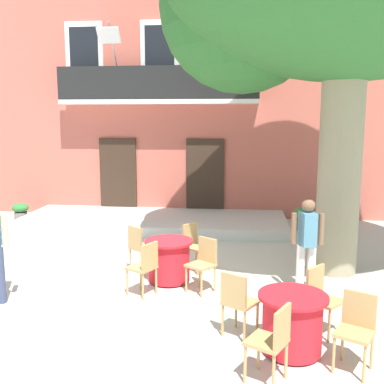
{
  "coord_description": "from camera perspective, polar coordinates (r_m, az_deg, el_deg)",
  "views": [
    {
      "loc": [
        1.64,
        -8.01,
        2.92
      ],
      "look_at": [
        0.54,
        1.63,
        1.3
      ],
      "focal_mm": 42.13,
      "sensor_mm": 36.0,
      "label": 1
    }
  ],
  "objects": [
    {
      "name": "cafe_chair_middle_2",
      "position": [
        7.67,
        1.47,
        -8.71
      ],
      "size": [
        0.56,
        0.56,
        0.91
      ],
      "color": "tan",
      "rests_on": "ground"
    },
    {
      "name": "ground_planter_right",
      "position": [
        12.14,
        13.55,
        -3.11
      ],
      "size": [
        0.34,
        0.34,
        0.59
      ],
      "color": "slate",
      "rests_on": "ground"
    },
    {
      "name": "cafe_chair_near_tree_0",
      "position": [
        6.52,
        16.04,
        -12.44
      ],
      "size": [
        0.56,
        0.56,
        0.91
      ],
      "color": "tan",
      "rests_on": "ground"
    },
    {
      "name": "entrance_step_platform",
      "position": [
        12.32,
        -4.89,
        -3.68
      ],
      "size": [
        7.12,
        2.52,
        0.25
      ],
      "primitive_type": "cube",
      "color": "silver",
      "rests_on": "ground"
    },
    {
      "name": "ground_planter_left",
      "position": [
        13.78,
        -20.88,
        -2.22
      ],
      "size": [
        0.47,
        0.47,
        0.49
      ],
      "color": "slate",
      "rests_on": "ground"
    },
    {
      "name": "cafe_chair_near_tree_1",
      "position": [
        6.16,
        5.77,
        -13.43
      ],
      "size": [
        0.55,
        0.55,
        0.91
      ],
      "color": "tan",
      "rests_on": "ground"
    },
    {
      "name": "cafe_chair_near_tree_3",
      "position": [
        5.77,
        20.08,
        -15.65
      ],
      "size": [
        0.54,
        0.54,
        0.91
      ],
      "color": "tan",
      "rests_on": "ground"
    },
    {
      "name": "ground_plane",
      "position": [
        8.69,
        -4.86,
        -10.21
      ],
      "size": [
        120.0,
        120.0,
        0.0
      ],
      "primitive_type": "plane",
      "color": "beige"
    },
    {
      "name": "cafe_chair_middle_0",
      "position": [
        8.61,
        -6.67,
        -6.72
      ],
      "size": [
        0.56,
        0.56,
        0.91
      ],
      "color": "tan",
      "rests_on": "ground"
    },
    {
      "name": "cafe_chair_near_tree_2",
      "position": [
        5.25,
        10.2,
        -17.79
      ],
      "size": [
        0.54,
        0.54,
        0.91
      ],
      "color": "tan",
      "rests_on": "ground"
    },
    {
      "name": "pedestrian_near_entrance",
      "position": [
        7.73,
        14.35,
        -5.92
      ],
      "size": [
        0.53,
        0.38,
        1.61
      ],
      "color": "silver",
      "rests_on": "ground"
    },
    {
      "name": "cafe_chair_middle_1",
      "position": [
        7.5,
        -5.98,
        -9.17
      ],
      "size": [
        0.54,
        0.54,
        0.91
      ],
      "color": "tan",
      "rests_on": "ground"
    },
    {
      "name": "cafe_chair_middle_3",
      "position": [
        8.67,
        0.24,
        -6.53
      ],
      "size": [
        0.56,
        0.56,
        0.91
      ],
      "color": "tan",
      "rests_on": "ground"
    },
    {
      "name": "cafe_table_middle",
      "position": [
        8.14,
        -2.92,
        -8.63
      ],
      "size": [
        0.86,
        0.86,
        0.76
      ],
      "color": "red",
      "rests_on": "ground"
    },
    {
      "name": "cafe_table_near_tree",
      "position": [
        5.96,
        12.56,
        -15.88
      ],
      "size": [
        0.86,
        0.86,
        0.76
      ],
      "color": "red",
      "rests_on": "ground"
    },
    {
      "name": "building_facade",
      "position": [
        15.21,
        -2.62,
        12.59
      ],
      "size": [
        13.0,
        5.09,
        7.5
      ],
      "color": "#BC5B4C",
      "rests_on": "ground"
    }
  ]
}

